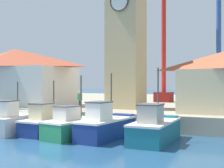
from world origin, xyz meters
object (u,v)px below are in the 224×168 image
object	(u,v)px
fishing_boat_left_outer	(48,123)
port_crane_far	(164,38)
clock_tower	(126,29)
warehouse_left	(15,76)
port_crane_near	(219,29)
fishing_boat_center	(155,129)
fishing_boat_far_left	(12,121)
dock_worker_near_tower	(80,100)
fishing_boat_left_inner	(75,126)
fishing_boat_mid_left	(106,126)

from	to	relation	value
fishing_boat_left_outer	port_crane_far	size ratio (longest dim) A/B	0.24
clock_tower	warehouse_left	distance (m)	13.35
port_crane_near	port_crane_far	size ratio (longest dim) A/B	1.07
fishing_boat_center	fishing_boat_far_left	bearing A→B (deg)	-175.89
port_crane_far	dock_worker_near_tower	distance (m)	16.38
fishing_boat_left_inner	fishing_boat_mid_left	size ratio (longest dim) A/B	0.95
fishing_boat_mid_left	clock_tower	world-z (taller)	clock_tower
fishing_boat_center	port_crane_far	world-z (taller)	port_crane_far
port_crane_far	dock_worker_near_tower	xyz separation A→B (m)	(-3.36, -14.43, -6.99)
fishing_boat_far_left	fishing_boat_center	bearing A→B (deg)	4.11
fishing_boat_center	warehouse_left	distance (m)	19.82
clock_tower	fishing_boat_center	bearing A→B (deg)	-57.57
port_crane_near	dock_worker_near_tower	bearing A→B (deg)	-124.74
port_crane_near	fishing_boat_mid_left	bearing A→B (deg)	-104.26
fishing_boat_center	warehouse_left	size ratio (longest dim) A/B	0.41
fishing_boat_left_inner	warehouse_left	bearing A→B (deg)	146.57
fishing_boat_left_inner	clock_tower	xyz separation A→B (m)	(-0.05, 9.00, 7.76)
fishing_boat_far_left	port_crane_far	xyz separation A→B (m)	(5.78, 19.90, 8.30)
warehouse_left	port_crane_far	xyz separation A→B (m)	(13.23, 11.45, 4.79)
fishing_boat_center	fishing_boat_left_inner	bearing A→B (deg)	-172.40
port_crane_near	fishing_boat_center	bearing A→B (deg)	-95.23
warehouse_left	port_crane_far	bearing A→B (deg)	40.89
fishing_boat_far_left	dock_worker_near_tower	world-z (taller)	fishing_boat_far_left
fishing_boat_mid_left	fishing_boat_center	size ratio (longest dim) A/B	0.99
fishing_boat_mid_left	fishing_boat_far_left	bearing A→B (deg)	-176.69
port_crane_near	dock_worker_near_tower	world-z (taller)	port_crane_near
fishing_boat_center	clock_tower	bearing A→B (deg)	122.43
dock_worker_near_tower	port_crane_near	bearing A→B (deg)	55.26
port_crane_far	fishing_boat_left_inner	bearing A→B (deg)	-91.52
fishing_boat_left_outer	dock_worker_near_tower	world-z (taller)	fishing_boat_left_outer
fishing_boat_far_left	port_crane_near	xyz separation A→B (m)	(12.20, 19.56, 8.89)
dock_worker_near_tower	warehouse_left	bearing A→B (deg)	163.21
port_crane_near	fishing_boat_far_left	bearing A→B (deg)	-121.96
warehouse_left	fishing_boat_far_left	bearing A→B (deg)	-48.58
fishing_boat_far_left	port_crane_far	bearing A→B (deg)	73.79
fishing_boat_left_inner	port_crane_near	size ratio (longest dim) A/B	0.23
clock_tower	port_crane_far	xyz separation A→B (m)	(0.58, 10.84, 0.59)
clock_tower	warehouse_left	world-z (taller)	clock_tower
fishing_boat_left_outer	warehouse_left	xyz separation A→B (m)	(-10.20, 7.89, 3.57)
fishing_boat_far_left	fishing_boat_center	size ratio (longest dim) A/B	1.01
dock_worker_near_tower	fishing_boat_mid_left	bearing A→B (deg)	-45.72
clock_tower	port_crane_near	world-z (taller)	port_crane_near
fishing_boat_mid_left	dock_worker_near_tower	distance (m)	7.15
fishing_boat_left_inner	dock_worker_near_tower	world-z (taller)	fishing_boat_left_inner
fishing_boat_left_inner	fishing_boat_mid_left	bearing A→B (deg)	10.02
fishing_boat_center	port_crane_near	bearing A→B (deg)	84.77
port_crane_far	fishing_boat_far_left	bearing A→B (deg)	-106.21
fishing_boat_center	port_crane_far	distance (m)	21.38
warehouse_left	dock_worker_near_tower	xyz separation A→B (m)	(9.87, -2.98, -2.19)
fishing_boat_mid_left	dock_worker_near_tower	xyz separation A→B (m)	(-4.91, 5.04, 1.28)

